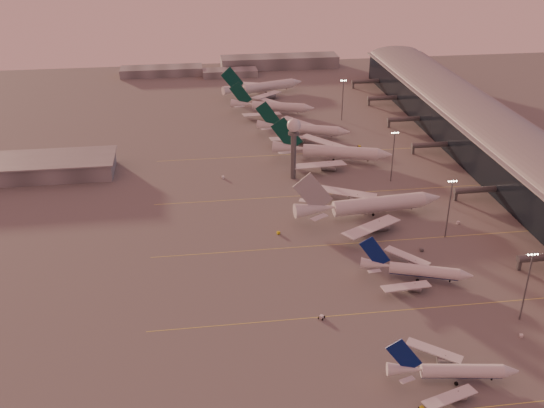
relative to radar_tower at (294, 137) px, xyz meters
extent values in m
plane|color=#585656|center=(-5.00, -120.00, -20.95)|extent=(700.00, 700.00, 0.00)
cube|color=#E7E151|center=(25.00, -155.00, -20.94)|extent=(180.00, 0.25, 0.02)
cube|color=#E7E151|center=(25.00, -110.00, -20.94)|extent=(180.00, 0.25, 0.02)
cube|color=#E7E151|center=(25.00, -65.00, -20.94)|extent=(180.00, 0.25, 0.02)
cube|color=#E7E151|center=(25.00, -20.00, -20.94)|extent=(180.00, 0.25, 0.02)
cube|color=#E7E151|center=(25.00, 30.00, -20.94)|extent=(180.00, 0.25, 0.02)
cube|color=black|center=(103.00, -10.00, -11.95)|extent=(36.00, 360.00, 18.00)
cylinder|color=slate|center=(103.00, -10.00, -2.95)|extent=(10.08, 360.00, 10.08)
cube|color=slate|center=(103.00, -10.00, -2.75)|extent=(40.00, 362.00, 0.80)
cube|color=#55575C|center=(67.00, -92.00, -18.75)|extent=(1.20, 1.20, 4.40)
cylinder|color=#55575C|center=(77.00, -34.00, -16.45)|extent=(22.00, 2.80, 2.80)
cube|color=#55575C|center=(67.00, -34.00, -18.75)|extent=(1.20, 1.20, 4.40)
cylinder|color=#55575C|center=(77.00, 22.00, -16.45)|extent=(22.00, 2.80, 2.80)
cube|color=#55575C|center=(67.00, 22.00, -18.75)|extent=(1.20, 1.20, 4.40)
cylinder|color=#55575C|center=(77.00, 64.00, -16.45)|extent=(22.00, 2.80, 2.80)
cube|color=#55575C|center=(67.00, 64.00, -18.75)|extent=(1.20, 1.20, 4.40)
cylinder|color=#55575C|center=(77.00, 106.00, -16.45)|extent=(22.00, 2.80, 2.80)
cube|color=#55575C|center=(67.00, 106.00, -18.75)|extent=(1.20, 1.20, 4.40)
cylinder|color=#55575C|center=(77.00, 146.00, -16.45)|extent=(22.00, 2.80, 2.80)
cube|color=#55575C|center=(67.00, 146.00, -18.75)|extent=(1.20, 1.20, 4.40)
cube|color=#5C5E63|center=(-125.00, 20.00, -16.95)|extent=(80.00, 25.00, 8.00)
cube|color=slate|center=(-125.00, 20.00, -12.75)|extent=(82.00, 27.00, 0.60)
cylinder|color=#55575C|center=(0.00, 0.00, -9.95)|extent=(2.60, 2.60, 22.00)
cylinder|color=#55575C|center=(0.00, 0.00, 1.55)|extent=(5.20, 5.20, 1.20)
sphere|color=silver|center=(0.00, 0.00, 5.45)|extent=(6.40, 6.40, 6.40)
cylinder|color=#55575C|center=(0.00, 0.00, 9.15)|extent=(0.16, 0.16, 2.00)
cylinder|color=#55575C|center=(53.00, -120.00, -8.45)|extent=(0.56, 0.56, 25.00)
cube|color=#55575C|center=(53.00, -120.00, 3.55)|extent=(3.60, 0.25, 0.25)
sphere|color=#FFEABF|center=(51.50, -120.00, 3.15)|extent=(0.56, 0.56, 0.56)
sphere|color=#FFEABF|center=(52.50, -120.00, 3.15)|extent=(0.56, 0.56, 0.56)
sphere|color=#FFEABF|center=(53.50, -120.00, 3.15)|extent=(0.56, 0.56, 0.56)
sphere|color=#FFEABF|center=(54.50, -120.00, 3.15)|extent=(0.56, 0.56, 0.56)
cylinder|color=#55575C|center=(50.00, -65.00, -8.45)|extent=(0.56, 0.56, 25.00)
cube|color=#55575C|center=(50.00, -65.00, 3.55)|extent=(3.60, 0.25, 0.25)
sphere|color=#FFEABF|center=(48.50, -65.00, 3.15)|extent=(0.56, 0.56, 0.56)
sphere|color=#FFEABF|center=(49.50, -65.00, 3.15)|extent=(0.56, 0.56, 0.56)
sphere|color=#FFEABF|center=(50.50, -65.00, 3.15)|extent=(0.56, 0.56, 0.56)
sphere|color=#FFEABF|center=(51.50, -65.00, 3.15)|extent=(0.56, 0.56, 0.56)
cylinder|color=#55575C|center=(45.00, -10.00, -8.45)|extent=(0.56, 0.56, 25.00)
cube|color=#55575C|center=(45.00, -10.00, 3.55)|extent=(3.60, 0.25, 0.25)
sphere|color=#FFEABF|center=(43.50, -10.00, 3.15)|extent=(0.56, 0.56, 0.56)
sphere|color=#FFEABF|center=(44.50, -10.00, 3.15)|extent=(0.56, 0.56, 0.56)
sphere|color=#FFEABF|center=(45.50, -10.00, 3.15)|extent=(0.56, 0.56, 0.56)
sphere|color=#FFEABF|center=(46.50, -10.00, 3.15)|extent=(0.56, 0.56, 0.56)
cylinder|color=#55575C|center=(43.00, 80.00, -8.45)|extent=(0.56, 0.56, 25.00)
cube|color=#55575C|center=(43.00, 80.00, 3.55)|extent=(3.60, 0.25, 0.25)
sphere|color=#FFEABF|center=(41.50, 80.00, 3.15)|extent=(0.56, 0.56, 0.56)
sphere|color=#FFEABF|center=(42.50, 80.00, 3.15)|extent=(0.56, 0.56, 0.56)
sphere|color=#FFEABF|center=(43.50, 80.00, 3.15)|extent=(0.56, 0.56, 0.56)
sphere|color=#FFEABF|center=(44.50, 80.00, 3.15)|extent=(0.56, 0.56, 0.56)
cube|color=#5C5E63|center=(-65.00, 200.00, -17.95)|extent=(60.00, 18.00, 6.00)
cube|color=#5C5E63|center=(25.00, 210.00, -16.45)|extent=(90.00, 20.00, 9.00)
cube|color=#5C5E63|center=(-15.00, 190.00, -18.45)|extent=(40.00, 15.00, 5.00)
cylinder|color=silver|center=(22.81, -144.64, -17.81)|extent=(22.93, 7.13, 3.85)
cylinder|color=navy|center=(22.81, -144.64, -18.68)|extent=(22.32, 6.00, 2.77)
cone|color=silver|center=(36.16, -146.62, -17.81)|extent=(4.89, 4.45, 3.85)
cone|color=silver|center=(6.94, -142.28, -17.33)|extent=(9.94, 5.20, 3.85)
cube|color=silver|center=(15.93, -153.19, -18.48)|extent=(16.68, 9.04, 1.21)
cylinder|color=gray|center=(18.98, -151.38, -20.24)|extent=(4.70, 3.12, 2.50)
cube|color=gray|center=(18.98, -151.38, -19.16)|extent=(0.34, 0.30, 1.54)
cube|color=silver|center=(18.71, -134.45, -18.48)|extent=(15.40, 12.77, 1.21)
cylinder|color=gray|center=(21.11, -137.07, -20.24)|extent=(4.70, 3.12, 2.50)
cube|color=gray|center=(21.11, -137.07, -19.16)|extent=(0.34, 0.30, 1.54)
cube|color=navy|center=(6.47, -142.21, -12.57)|extent=(10.50, 1.90, 11.47)
cube|color=silver|center=(6.33, -146.61, -17.23)|extent=(4.67, 2.88, 0.25)
cube|color=silver|center=(7.62, -137.95, -17.23)|extent=(4.54, 3.83, 0.25)
cylinder|color=black|center=(31.31, -145.90, -20.44)|extent=(0.51, 0.51, 1.01)
cylinder|color=black|center=(21.34, -142.16, -20.39)|extent=(1.18, 0.66, 1.11)
cylinder|color=black|center=(20.68, -146.57, -20.39)|extent=(1.18, 0.66, 1.11)
cylinder|color=silver|center=(30.35, -93.91, -17.62)|extent=(23.91, 11.90, 4.08)
cylinder|color=navy|center=(30.35, -93.91, -18.54)|extent=(23.08, 10.66, 2.93)
cone|color=silver|center=(43.80, -98.72, -17.62)|extent=(5.74, 5.40, 4.08)
cone|color=silver|center=(14.35, -88.20, -17.11)|extent=(10.83, 7.22, 4.08)
cube|color=silver|center=(21.44, -101.38, -18.34)|extent=(17.72, 6.48, 1.28)
cylinder|color=gray|center=(24.99, -100.13, -20.20)|extent=(5.25, 4.05, 2.65)
cube|color=gray|center=(24.99, -100.13, -19.05)|extent=(0.39, 0.36, 1.63)
cube|color=silver|center=(28.19, -82.49, -18.34)|extent=(14.63, 15.50, 1.28)
cylinder|color=gray|center=(30.14, -85.71, -20.20)|extent=(5.25, 4.05, 2.65)
cube|color=gray|center=(30.14, -85.71, -19.05)|extent=(0.39, 0.36, 1.63)
cube|color=navy|center=(13.88, -88.03, -12.07)|extent=(10.66, 4.12, 12.15)
cube|color=silver|center=(12.83, -92.57, -17.01)|extent=(4.80, 2.24, 0.27)
cube|color=silver|center=(15.95, -83.84, -17.01)|extent=(4.48, 4.53, 0.27)
cylinder|color=black|center=(38.92, -96.98, -20.41)|extent=(0.54, 0.54, 1.07)
cylinder|color=black|center=(29.33, -91.04, -20.36)|extent=(1.29, 0.90, 1.18)
cylinder|color=black|center=(27.74, -95.49, -20.36)|extent=(1.29, 0.90, 1.18)
cylinder|color=silver|center=(28.95, -43.66, -16.65)|extent=(40.08, 9.85, 6.20)
cylinder|color=silver|center=(28.95, -43.66, -18.04)|extent=(39.13, 8.05, 4.46)
cone|color=silver|center=(52.53, -41.47, -16.65)|extent=(8.22, 6.88, 6.20)
cone|color=silver|center=(0.92, -46.27, -15.87)|extent=(17.14, 7.72, 6.20)
cube|color=silver|center=(20.84, -60.99, -17.73)|extent=(27.42, 21.16, 1.84)
cylinder|color=gray|center=(25.26, -56.66, -20.25)|extent=(8.02, 4.72, 4.03)
cube|color=gray|center=(25.26, -56.66, -18.82)|extent=(0.32, 0.28, 2.48)
cube|color=silver|center=(17.79, -28.13, -17.73)|extent=(28.82, 17.07, 1.84)
cylinder|color=gray|center=(22.93, -31.57, -20.25)|extent=(8.02, 4.72, 4.03)
cube|color=gray|center=(22.93, -31.57, -18.82)|extent=(0.32, 0.28, 2.48)
cube|color=#97999E|center=(0.09, -46.35, -8.55)|extent=(17.14, 1.94, 18.40)
cube|color=silver|center=(1.30, -53.95, -15.72)|extent=(8.06, 6.45, 0.25)
cube|color=silver|center=(-0.13, -38.66, -15.72)|extent=(8.20, 5.41, 0.25)
cylinder|color=black|center=(43.96, -42.26, -20.45)|extent=(0.50, 0.50, 1.00)
cylinder|color=black|center=(25.56, -41.77, -20.40)|extent=(1.14, 0.60, 1.10)
cylinder|color=black|center=(25.97, -46.15, -20.40)|extent=(1.14, 0.60, 1.10)
cylinder|color=silver|center=(26.64, 16.41, -16.72)|extent=(37.20, 16.58, 5.98)
cylinder|color=silver|center=(26.64, 16.41, -18.07)|extent=(36.00, 14.76, 4.31)
cone|color=silver|center=(47.80, 9.93, -16.72)|extent=(8.61, 7.82, 5.98)
cone|color=silver|center=(1.48, 24.12, -15.97)|extent=(16.62, 10.27, 5.98)
cube|color=silver|center=(13.34, 4.17, -17.77)|extent=(27.61, 11.25, 1.77)
cylinder|color=gray|center=(18.75, 6.37, -20.23)|extent=(8.00, 5.82, 3.89)
cube|color=gray|center=(18.75, 6.37, -18.81)|extent=(0.37, 0.34, 2.39)
cube|color=silver|center=(22.47, 33.99, -17.77)|extent=(23.44, 23.45, 1.77)
cylinder|color=gray|center=(25.73, 29.14, -20.23)|extent=(8.00, 5.82, 3.89)
cube|color=gray|center=(25.73, 29.14, -18.81)|extent=(0.37, 0.34, 2.39)
cube|color=#06372E|center=(0.74, 24.34, -8.83)|extent=(15.84, 5.16, 17.70)
cube|color=silver|center=(-0.87, 17.33, -15.82)|extent=(7.51, 3.78, 0.26)
cube|color=silver|center=(3.33, 31.05, -15.82)|extent=(7.08, 6.86, 0.26)
cylinder|color=black|center=(40.11, 12.28, -20.43)|extent=(0.52, 0.52, 1.03)
cylinder|color=black|center=(24.45, 19.45, -20.38)|extent=(1.24, 0.83, 1.13)
cylinder|color=black|center=(23.12, 15.11, -20.38)|extent=(1.24, 0.83, 1.13)
cylinder|color=silver|center=(18.32, 53.73, -17.29)|extent=(31.97, 15.70, 5.18)
cylinder|color=silver|center=(18.32, 53.73, -18.45)|extent=(30.88, 14.12, 3.73)
cone|color=silver|center=(36.36, 47.27, -17.29)|extent=(7.60, 6.97, 5.18)
cone|color=silver|center=(-3.12, 61.41, -16.64)|extent=(14.42, 9.42, 5.18)
cube|color=silver|center=(6.32, 43.69, -18.20)|extent=(23.84, 8.71, 1.53)
cylinder|color=gray|center=(11.10, 45.37, -20.32)|extent=(6.98, 5.26, 3.37)
cube|color=gray|center=(11.10, 45.37, -19.10)|extent=(0.33, 0.30, 2.07)
cube|color=silver|center=(15.43, 69.11, -18.20)|extent=(19.68, 20.88, 1.53)
cylinder|color=gray|center=(18.05, 64.78, -20.32)|extent=(6.98, 5.26, 3.37)
cube|color=gray|center=(18.05, 64.78, -19.10)|extent=(0.33, 0.30, 2.07)
cube|color=#06372E|center=(-3.76, 61.64, -10.46)|extent=(13.52, 5.10, 15.32)
cube|color=silver|center=(-5.43, 55.64, -16.51)|extent=(6.43, 3.00, 0.22)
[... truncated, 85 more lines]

